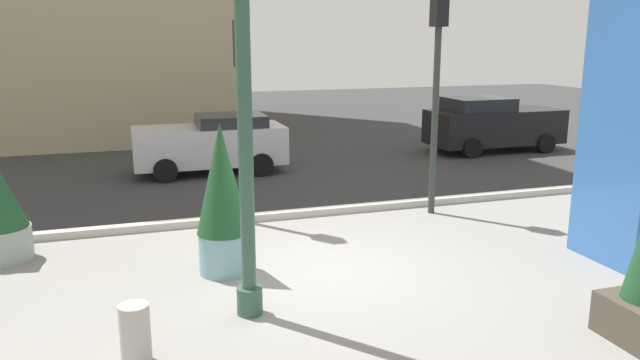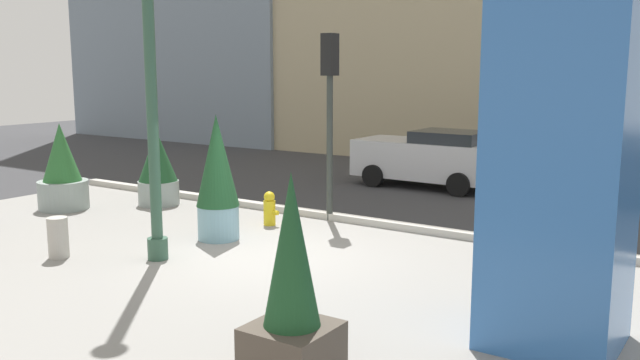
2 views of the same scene
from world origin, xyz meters
The scene contains 11 objects.
ground_plane centered at (0.00, 4.00, 0.00)m, with size 60.00×60.00×0.00m, color #38383A.
plaza_pavement centered at (0.00, -2.00, 0.00)m, with size 18.00×10.00×0.02m, color gray.
curb_strip centered at (0.00, 3.12, 0.08)m, with size 18.00×0.24×0.16m, color #B7B2A8.
lamp_post centered at (-1.53, -1.28, 3.57)m, with size 0.44×0.44×7.32m.
potted_plant_near_right centered at (-1.60, 0.40, 1.26)m, with size 0.85×0.85×2.50m.
fire_hydrant centered at (-1.50, 1.92, 0.37)m, with size 0.36×0.26×0.75m.
concrete_bollard centered at (-3.09, -2.20, 0.38)m, with size 0.36×0.36×0.75m, color #B2ADA3.
traffic_light_far_side centered at (-0.70, 3.08, 2.80)m, with size 0.28×0.42×4.11m.
traffic_light_corner centered at (3.32, 2.53, 3.28)m, with size 0.28×0.42×4.89m.
car_curb_west centered at (8.87, 8.74, 0.91)m, with size 4.54×2.07×1.82m.
car_intersection centered at (-0.62, 8.26, 0.85)m, with size 4.21×2.04×1.64m.
Camera 1 is at (-3.11, -9.30, 3.81)m, focal length 35.07 mm.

